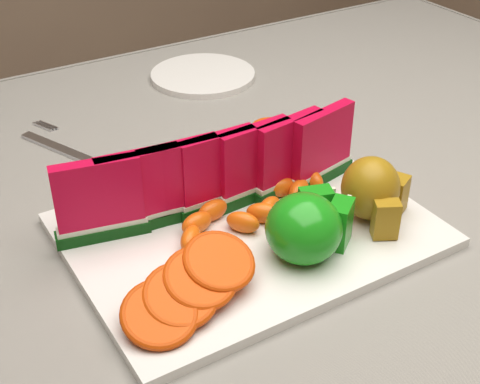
% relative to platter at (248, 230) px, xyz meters
% --- Properties ---
extents(table, '(1.40, 0.90, 0.75)m').
position_rel_platter_xyz_m(table, '(0.05, 0.08, -0.11)').
color(table, '#513719').
rests_on(table, ground).
extents(tablecloth, '(1.53, 1.03, 0.20)m').
position_rel_platter_xyz_m(tablecloth, '(0.05, 0.08, -0.05)').
color(tablecloth, gray).
rests_on(tablecloth, table).
extents(platter, '(0.40, 0.30, 0.01)m').
position_rel_platter_xyz_m(platter, '(0.00, 0.00, 0.00)').
color(platter, silver).
rests_on(platter, tablecloth).
extents(apple_cluster, '(0.12, 0.10, 0.08)m').
position_rel_platter_xyz_m(apple_cluster, '(0.03, -0.07, 0.04)').
color(apple_cluster, '#388B12').
rests_on(apple_cluster, platter).
extents(pear_cluster, '(0.09, 0.09, 0.08)m').
position_rel_platter_xyz_m(pear_cluster, '(0.13, -0.06, 0.04)').
color(pear_cluster, '#9E6C19').
rests_on(pear_cluster, platter).
extents(side_plate, '(0.20, 0.20, 0.01)m').
position_rel_platter_xyz_m(side_plate, '(0.17, 0.43, -0.00)').
color(side_plate, silver).
rests_on(side_plate, tablecloth).
extents(fork, '(0.08, 0.19, 0.00)m').
position_rel_platter_xyz_m(fork, '(-0.12, 0.31, -0.00)').
color(fork, silver).
rests_on(fork, tablecloth).
extents(watermelon_row, '(0.39, 0.07, 0.10)m').
position_rel_platter_xyz_m(watermelon_row, '(-0.01, 0.05, 0.05)').
color(watermelon_row, '#133D0F').
rests_on(watermelon_row, platter).
extents(orange_fan_front, '(0.17, 0.11, 0.05)m').
position_rel_platter_xyz_m(orange_fan_front, '(-0.12, -0.08, 0.03)').
color(orange_fan_front, '#EE3C00').
rests_on(orange_fan_front, platter).
extents(orange_fan_back, '(0.34, 0.11, 0.05)m').
position_rel_platter_xyz_m(orange_fan_back, '(-0.00, 0.12, 0.03)').
color(orange_fan_back, '#EE3C00').
rests_on(orange_fan_back, platter).
extents(tangerine_segments, '(0.22, 0.08, 0.03)m').
position_rel_platter_xyz_m(tangerine_segments, '(0.02, 0.01, 0.02)').
color(tangerine_segments, '#EE3D0C').
rests_on(tangerine_segments, platter).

